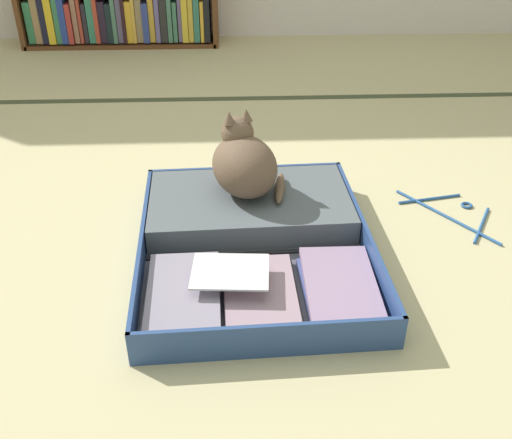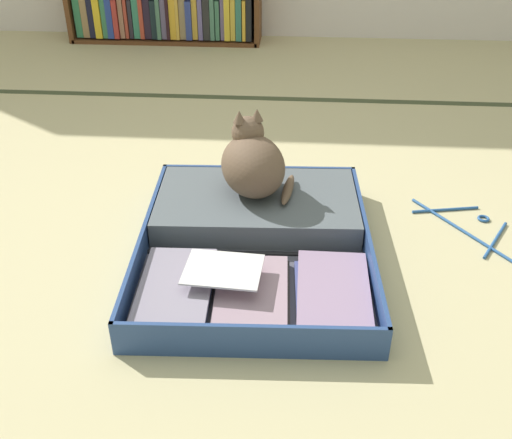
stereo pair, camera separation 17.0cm
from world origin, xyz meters
name	(u,v)px [view 2 (the right image)]	position (x,y,z in m)	size (l,w,h in m)	color
ground_plane	(213,244)	(0.00, 0.00, 0.00)	(10.00, 10.00, 0.00)	#C5B787
tatami_border	(247,98)	(0.00, 1.28, 0.00)	(4.80, 0.05, 0.00)	#3E462B
open_suitcase	(255,234)	(0.14, 0.01, 0.04)	(0.73, 0.87, 0.10)	navy
black_cat	(252,163)	(0.11, 0.18, 0.21)	(0.29, 0.32, 0.27)	brown
clothes_hanger	(467,225)	(0.84, 0.17, 0.00)	(0.31, 0.36, 0.01)	#265493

